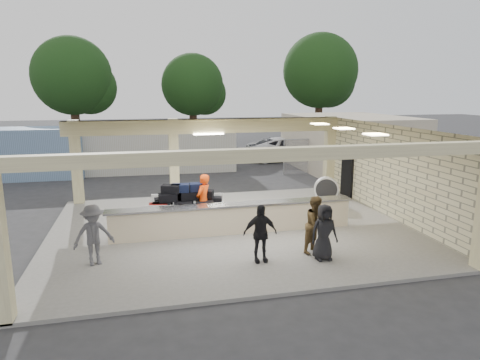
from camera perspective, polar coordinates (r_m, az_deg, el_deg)
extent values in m
plane|color=#2B2B2E|center=(14.81, -1.24, -6.74)|extent=(120.00, 120.00, 0.00)
cube|color=slate|center=(14.80, -1.24, -6.56)|extent=(12.00, 10.00, 0.10)
cube|color=tan|center=(14.09, -1.30, 6.87)|extent=(12.00, 10.00, 0.02)
cube|color=beige|center=(16.64, 19.39, 0.89)|extent=(0.02, 10.00, 3.50)
cube|color=black|center=(19.44, 14.09, 0.92)|extent=(0.10, 0.95, 2.10)
cube|color=tan|center=(18.77, -4.33, 7.19)|extent=(12.00, 0.50, 0.60)
cube|color=tan|center=(9.45, 4.83, 3.41)|extent=(12.00, 0.30, 0.30)
cube|color=tan|center=(18.89, -20.99, 2.18)|extent=(0.40, 0.40, 3.50)
cube|color=tan|center=(18.76, -8.80, 2.78)|extent=(0.40, 0.40, 3.50)
cube|color=tan|center=(20.68, 11.82, 3.51)|extent=(0.40, 0.40, 3.50)
cube|color=white|center=(18.55, -4.20, 6.14)|extent=(1.30, 0.12, 0.06)
cube|color=#FFEABF|center=(16.69, 10.57, 7.36)|extent=(0.55, 0.55, 0.04)
cube|color=#FFEABF|center=(14.89, 13.68, 6.70)|extent=(0.55, 0.55, 0.04)
cube|color=#FFEABF|center=(13.14, 17.60, 5.82)|extent=(0.55, 0.55, 0.04)
cube|color=beige|center=(14.18, -0.83, -5.26)|extent=(8.00, 0.50, 0.90)
cube|color=#B7B7BC|center=(14.04, -0.83, -3.32)|extent=(8.20, 0.58, 0.06)
cube|color=silver|center=(14.86, -7.10, -3.88)|extent=(2.77, 1.91, 0.12)
cylinder|color=black|center=(14.52, -11.23, -6.09)|extent=(0.18, 0.43, 0.41)
cylinder|color=black|center=(15.60, -10.76, -4.81)|extent=(0.18, 0.43, 0.41)
cylinder|color=black|center=(14.43, -3.04, -5.99)|extent=(0.18, 0.43, 0.41)
cylinder|color=black|center=(15.51, -3.16, -4.71)|extent=(0.18, 0.43, 0.41)
cube|color=silver|center=(15.55, -7.00, -2.37)|extent=(2.55, 0.44, 0.31)
cube|color=silver|center=(14.06, -7.25, -3.92)|extent=(2.55, 0.44, 0.31)
cube|color=black|center=(14.57, -10.40, -3.50)|extent=(0.65, 0.48, 0.27)
cube|color=black|center=(14.52, -7.57, -3.47)|extent=(0.65, 0.48, 0.27)
cube|color=black|center=(14.50, -4.73, -3.43)|extent=(0.65, 0.48, 0.27)
cube|color=black|center=(15.17, -10.18, -2.88)|extent=(0.65, 0.48, 0.27)
cube|color=black|center=(15.11, -7.46, -2.85)|extent=(0.65, 0.48, 0.27)
cube|color=black|center=(15.09, -4.72, -2.81)|extent=(0.65, 0.48, 0.27)
cube|color=black|center=(14.58, -9.60, -2.34)|extent=(0.65, 0.48, 0.27)
cube|color=black|center=(14.73, -6.74, -2.10)|extent=(0.65, 0.48, 0.27)
cube|color=black|center=(14.92, -4.74, -1.88)|extent=(0.65, 0.48, 0.27)
cube|color=black|center=(15.06, -8.66, -1.84)|extent=(0.65, 0.48, 0.27)
cube|color=black|center=(14.69, -7.97, -1.07)|extent=(0.65, 0.48, 0.27)
cube|color=black|center=(14.76, -5.56, -0.94)|extent=(0.65, 0.48, 0.27)
cube|color=#590F0C|center=(14.49, -10.85, -3.62)|extent=(0.65, 0.48, 0.27)
cube|color=black|center=(15.09, -3.55, -2.79)|extent=(0.65, 0.48, 0.27)
cube|color=black|center=(15.14, -7.08, -1.73)|extent=(0.65, 0.48, 0.27)
cube|color=black|center=(14.61, -9.20, -1.18)|extent=(0.65, 0.48, 0.27)
cylinder|color=silver|center=(18.14, 11.42, -1.15)|extent=(1.05, 0.67, 0.99)
cylinder|color=black|center=(18.14, 11.42, -1.15)|extent=(0.96, 0.67, 0.88)
cube|color=silver|center=(18.11, 10.41, -2.57)|extent=(0.07, 0.55, 0.33)
cube|color=silver|center=(18.38, 12.31, -2.44)|extent=(0.07, 0.55, 0.33)
imported|color=#FF470D|center=(14.65, -4.91, -2.80)|extent=(0.72, 0.76, 1.85)
imported|color=brown|center=(12.58, 10.13, -5.86)|extent=(0.88, 0.74, 1.68)
imported|color=black|center=(11.76, 2.70, -7.10)|extent=(0.95, 0.35, 1.62)
imported|color=#504F54|center=(12.19, -18.95, -6.95)|extent=(1.14, 0.69, 1.67)
imported|color=black|center=(12.12, 11.14, -6.82)|extent=(0.78, 0.33, 1.58)
imported|color=white|center=(29.52, 6.51, 4.16)|extent=(5.58, 2.76, 1.58)
imported|color=white|center=(31.59, 17.09, 4.25)|extent=(5.11, 1.94, 1.61)
imported|color=black|center=(29.56, 5.49, 4.11)|extent=(4.70, 2.49, 1.49)
cube|color=#BBBBB7|center=(25.70, -13.55, 3.76)|extent=(11.43, 2.61, 2.46)
cylinder|color=gray|center=(24.35, 5.87, 3.04)|extent=(0.06, 0.06, 2.00)
cylinder|color=gray|center=(25.07, 10.20, 3.17)|extent=(0.06, 0.06, 2.00)
cylinder|color=gray|center=(25.93, 14.27, 3.27)|extent=(0.06, 0.06, 2.00)
cylinder|color=gray|center=(26.91, 18.06, 3.36)|extent=(0.06, 0.06, 2.00)
cylinder|color=gray|center=(27.99, 21.57, 3.42)|extent=(0.06, 0.06, 2.00)
cylinder|color=gray|center=(29.18, 24.81, 3.47)|extent=(0.06, 0.06, 2.00)
cylinder|color=gray|center=(30.44, 27.79, 3.50)|extent=(0.06, 0.06, 2.00)
cube|color=gray|center=(26.91, 18.06, 3.36)|extent=(12.00, 0.02, 2.00)
cylinder|color=gray|center=(26.79, 18.20, 5.47)|extent=(12.00, 0.05, 0.05)
cylinder|color=#382619|center=(38.15, -21.08, 7.41)|extent=(0.70, 0.70, 4.50)
sphere|color=#153210|center=(38.09, -21.49, 12.80)|extent=(6.30, 6.30, 6.30)
sphere|color=#153210|center=(38.53, -19.46, 11.59)|extent=(4.50, 4.50, 4.50)
cylinder|color=#382619|center=(40.12, -6.26, 7.95)|extent=(0.70, 0.70, 4.00)
sphere|color=#153210|center=(40.03, -6.36, 12.53)|extent=(5.60, 5.60, 5.60)
sphere|color=#153210|center=(40.79, -4.74, 11.42)|extent=(4.00, 4.00, 4.00)
cylinder|color=#382619|center=(42.32, 10.44, 8.71)|extent=(0.70, 0.70, 5.00)
sphere|color=#153210|center=(42.29, 10.65, 14.13)|extent=(7.00, 7.00, 7.00)
sphere|color=#153210|center=(43.30, 11.76, 12.70)|extent=(5.00, 5.00, 5.00)
cube|color=beige|center=(26.96, 14.30, 4.88)|extent=(6.00, 8.00, 3.20)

